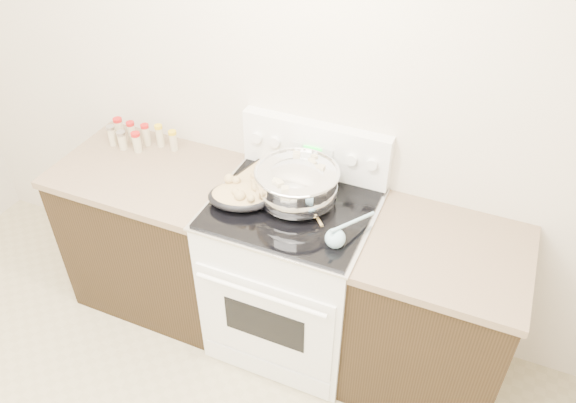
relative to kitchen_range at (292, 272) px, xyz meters
The scene contains 9 objects.
counter_left 0.83m from the kitchen_range, behind, with size 0.93×0.67×0.92m.
counter_right 0.73m from the kitchen_range, ahead, with size 0.73×0.67×0.92m.
kitchen_range is the anchor object (origin of this frame).
mixing_bowl 0.55m from the kitchen_range, 72.98° to the left, with size 0.46×0.46×0.23m.
roasting_pan 0.56m from the kitchen_range, 159.09° to the right, with size 0.38×0.32×0.11m.
baking_sheet 0.50m from the kitchen_range, 141.89° to the left, with size 0.49×0.39×0.06m.
wooden_spoon 0.47m from the kitchen_range, 43.33° to the right, with size 0.21×0.23×0.04m.
blue_ladle 0.59m from the kitchen_range, 31.78° to the right, with size 0.15×0.28×0.11m.
spice_jars 1.12m from the kitchen_range, behind, with size 0.40×0.15×0.13m.
Camera 1 is at (1.14, -0.48, 2.60)m, focal length 35.00 mm.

